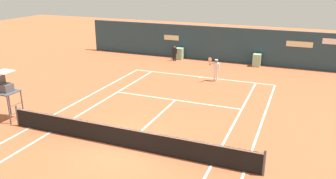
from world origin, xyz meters
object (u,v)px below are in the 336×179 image
(umpire_chair, at_px, (6,89))
(player_on_baseline, at_px, (216,68))
(ball_kid_right_post, at_px, (175,52))
(tennis_ball_mid_court, at_px, (128,89))
(tennis_ball_near_service_line, at_px, (145,117))
(tennis_ball_by_sideline, at_px, (209,92))

(umpire_chair, distance_m, player_on_baseline, 13.46)
(player_on_baseline, xyz_separation_m, ball_kid_right_post, (-4.85, 4.53, -0.20))
(tennis_ball_mid_court, bearing_deg, umpire_chair, -116.49)
(tennis_ball_mid_court, bearing_deg, tennis_ball_near_service_line, -50.85)
(ball_kid_right_post, bearing_deg, tennis_ball_mid_court, 87.27)
(umpire_chair, distance_m, tennis_ball_by_sideline, 11.85)
(ball_kid_right_post, bearing_deg, player_on_baseline, 134.47)
(umpire_chair, xyz_separation_m, tennis_ball_near_service_line, (6.41, 2.87, -1.64))
(umpire_chair, relative_size, tennis_ball_near_service_line, 38.50)
(tennis_ball_near_service_line, distance_m, tennis_ball_by_sideline, 5.63)
(umpire_chair, relative_size, ball_kid_right_post, 1.98)
(player_on_baseline, bearing_deg, tennis_ball_by_sideline, 108.74)
(tennis_ball_by_sideline, bearing_deg, tennis_ball_near_service_line, -111.66)
(ball_kid_right_post, distance_m, tennis_ball_near_service_line, 12.70)
(tennis_ball_mid_court, bearing_deg, ball_kid_right_post, 89.75)
(player_on_baseline, height_order, tennis_ball_mid_court, player_on_baseline)
(tennis_ball_near_service_line, bearing_deg, tennis_ball_by_sideline, 68.34)
(tennis_ball_near_service_line, xyz_separation_m, tennis_ball_mid_court, (-3.09, 3.80, 0.00))
(tennis_ball_by_sideline, distance_m, tennis_ball_mid_court, 5.37)
(umpire_chair, height_order, ball_kid_right_post, umpire_chair)
(ball_kid_right_post, height_order, tennis_ball_mid_court, ball_kid_right_post)
(umpire_chair, bearing_deg, tennis_ball_mid_court, 153.51)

